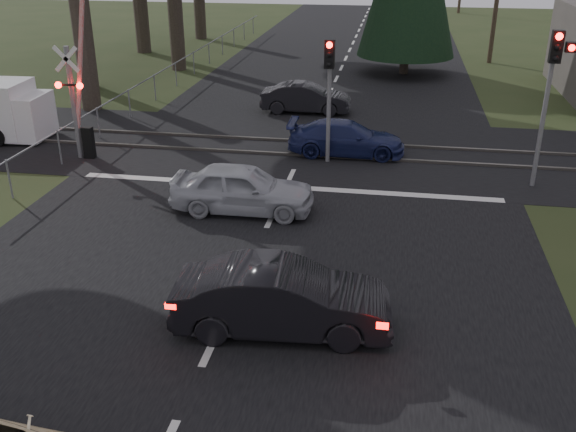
% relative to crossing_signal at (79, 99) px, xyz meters
% --- Properties ---
extents(ground, '(120.00, 120.00, 0.00)m').
position_rel_crossing_signal_xyz_m(ground, '(7.27, -9.79, -2.06)').
color(ground, '#293719').
rests_on(ground, ground).
extents(road, '(14.00, 100.00, 0.01)m').
position_rel_crossing_signal_xyz_m(road, '(7.27, 0.21, -2.05)').
color(road, black).
rests_on(road, ground).
extents(rail_corridor, '(120.00, 8.00, 0.01)m').
position_rel_crossing_signal_xyz_m(rail_corridor, '(7.27, 2.21, -2.05)').
color(rail_corridor, black).
rests_on(rail_corridor, ground).
extents(stop_line, '(13.00, 0.35, 0.00)m').
position_rel_crossing_signal_xyz_m(stop_line, '(7.27, -1.59, -2.05)').
color(stop_line, silver).
rests_on(stop_line, ground).
extents(rail_near, '(120.00, 0.12, 0.10)m').
position_rel_crossing_signal_xyz_m(rail_near, '(7.27, 1.41, -2.01)').
color(rail_near, '#59544C').
rests_on(rail_near, ground).
extents(rail_far, '(120.00, 0.12, 0.10)m').
position_rel_crossing_signal_xyz_m(rail_far, '(7.27, 3.01, -2.01)').
color(rail_far, '#59544C').
rests_on(rail_far, ground).
extents(crossing_signal, '(1.62, 0.38, 6.96)m').
position_rel_crossing_signal_xyz_m(crossing_signal, '(0.00, 0.00, 0.00)').
color(crossing_signal, slate).
rests_on(crossing_signal, ground).
extents(traffic_signal_right, '(0.68, 0.48, 4.70)m').
position_rel_crossing_signal_xyz_m(traffic_signal_right, '(14.82, -0.31, 1.26)').
color(traffic_signal_right, slate).
rests_on(traffic_signal_right, ground).
extents(traffic_signal_center, '(0.32, 0.48, 4.10)m').
position_rel_crossing_signal_xyz_m(traffic_signal_center, '(8.27, 0.89, 0.75)').
color(traffic_signal_center, slate).
rests_on(traffic_signal_center, ground).
extents(fence_left, '(0.10, 36.00, 1.20)m').
position_rel_crossing_signal_xyz_m(fence_left, '(-0.53, 12.71, -2.06)').
color(fence_left, slate).
rests_on(fence_left, ground).
extents(dark_hatchback, '(4.35, 1.84, 1.40)m').
position_rel_crossing_signal_xyz_m(dark_hatchback, '(8.51, -9.14, -1.36)').
color(dark_hatchback, black).
rests_on(dark_hatchback, ground).
extents(silver_car, '(4.00, 1.65, 1.36)m').
position_rel_crossing_signal_xyz_m(silver_car, '(6.40, -3.57, -1.38)').
color(silver_car, '#AAACB2').
rests_on(silver_car, ground).
extents(blue_sedan, '(4.10, 1.75, 1.18)m').
position_rel_crossing_signal_xyz_m(blue_sedan, '(8.83, 1.88, -1.47)').
color(blue_sedan, '#1A2150').
rests_on(blue_sedan, ground).
extents(dark_car_far, '(3.83, 1.38, 1.26)m').
position_rel_crossing_signal_xyz_m(dark_car_far, '(6.64, 7.25, -1.43)').
color(dark_car_far, black).
rests_on(dark_car_far, ground).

